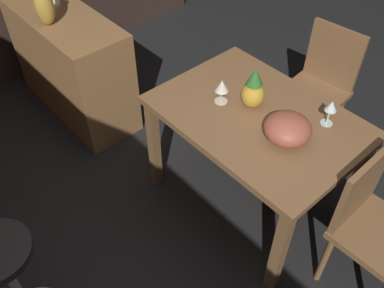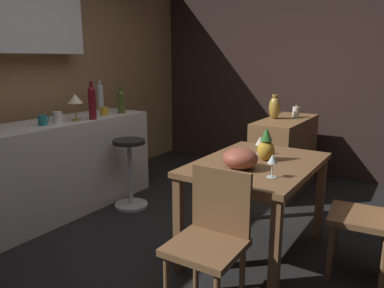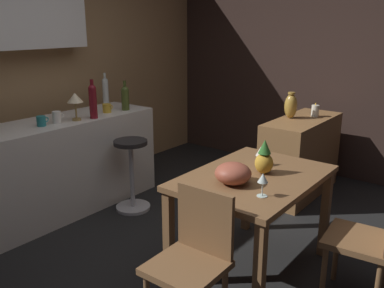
% 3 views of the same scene
% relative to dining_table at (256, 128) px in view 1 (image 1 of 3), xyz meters
% --- Properties ---
extents(ground_plane, '(9.00, 9.00, 0.00)m').
position_rel_dining_table_xyz_m(ground_plane, '(-0.16, 0.43, -0.64)').
color(ground_plane, black).
extents(dining_table, '(1.13, 0.80, 0.74)m').
position_rel_dining_table_xyz_m(dining_table, '(0.00, 0.00, 0.00)').
color(dining_table, brown).
rests_on(dining_table, ground_plane).
extents(sideboard_cabinet, '(1.10, 0.44, 0.82)m').
position_rel_dining_table_xyz_m(sideboard_cabinet, '(1.56, 0.32, -0.23)').
color(sideboard_cabinet, olive).
rests_on(sideboard_cabinet, ground_plane).
extents(chair_near_window, '(0.41, 0.41, 0.86)m').
position_rel_dining_table_xyz_m(chair_near_window, '(-0.76, -0.05, -0.16)').
color(chair_near_window, brown).
rests_on(chair_near_window, ground_plane).
extents(chair_by_doorway, '(0.44, 0.44, 0.88)m').
position_rel_dining_table_xyz_m(chair_by_doorway, '(0.11, -0.79, -0.16)').
color(chair_by_doorway, brown).
rests_on(chair_by_doorway, ground_plane).
extents(bar_stool, '(0.34, 0.34, 0.70)m').
position_rel_dining_table_xyz_m(bar_stool, '(0.18, 1.43, -0.27)').
color(bar_stool, '#262323').
rests_on(bar_stool, ground_plane).
extents(wine_glass_left, '(0.07, 0.07, 0.15)m').
position_rel_dining_table_xyz_m(wine_glass_left, '(-0.29, -0.22, 0.21)').
color(wine_glass_left, silver).
rests_on(wine_glass_left, dining_table).
extents(wine_glass_right, '(0.08, 0.08, 0.14)m').
position_rel_dining_table_xyz_m(wine_glass_right, '(0.22, 0.07, 0.20)').
color(wine_glass_right, silver).
rests_on(wine_glass_right, dining_table).
extents(pineapple_centerpiece, '(0.13, 0.13, 0.25)m').
position_rel_dining_table_xyz_m(pineapple_centerpiece, '(0.08, -0.03, 0.21)').
color(pineapple_centerpiece, gold).
rests_on(pineapple_centerpiece, dining_table).
extents(fruit_bowl, '(0.24, 0.24, 0.14)m').
position_rel_dining_table_xyz_m(fruit_bowl, '(-0.22, 0.03, 0.17)').
color(fruit_bowl, '#9E4C38').
rests_on(fruit_bowl, dining_table).
extents(vase_brass, '(0.13, 0.13, 0.27)m').
position_rel_dining_table_xyz_m(vase_brass, '(1.50, 0.44, 0.31)').
color(vase_brass, '#B78C38').
rests_on(vase_brass, sideboard_cabinet).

